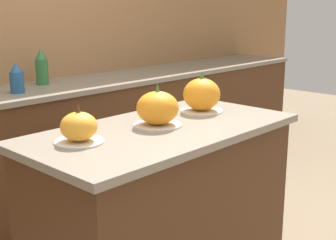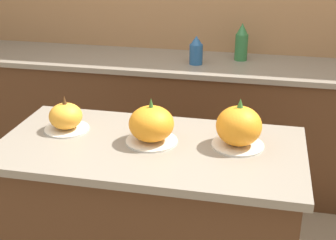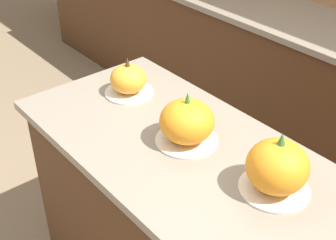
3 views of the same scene
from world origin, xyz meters
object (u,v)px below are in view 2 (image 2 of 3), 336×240
bottle_tall (242,43)px  pumpkin_cake_right (239,127)px  bottle_short (196,51)px  pumpkin_cake_left (66,117)px  pumpkin_cake_center (151,125)px

bottle_tall → pumpkin_cake_right: bearing=-86.4°
pumpkin_cake_right → bottle_tall: bottle_tall is taller
bottle_tall → bottle_short: size_ratio=1.34×
pumpkin_cake_left → pumpkin_cake_center: (0.41, -0.04, 0.02)m
bottle_short → bottle_tall: bearing=29.8°
bottle_tall → pumpkin_cake_center: bearing=-101.4°
bottle_tall → bottle_short: (-0.29, -0.16, -0.03)m
pumpkin_cake_right → bottle_short: size_ratio=1.16×
pumpkin_cake_center → pumpkin_cake_right: pumpkin_cake_right is taller
pumpkin_cake_left → bottle_short: bearing=71.4°
bottle_tall → bottle_short: bottle_tall is taller
pumpkin_cake_right → bottle_tall: bearing=93.6°
pumpkin_cake_left → bottle_tall: bottle_tall is taller
pumpkin_cake_center → pumpkin_cake_left: bearing=174.2°
pumpkin_cake_left → pumpkin_cake_center: 0.41m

